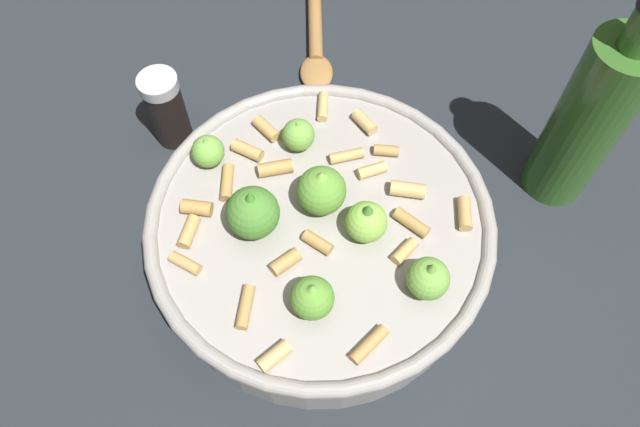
{
  "coord_description": "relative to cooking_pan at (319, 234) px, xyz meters",
  "views": [
    {
      "loc": [
        0.02,
        -0.24,
        0.49
      ],
      "look_at": [
        0.0,
        0.0,
        0.08
      ],
      "focal_mm": 33.27,
      "sensor_mm": 36.0,
      "label": 1
    }
  ],
  "objects": [
    {
      "name": "ground_plane",
      "position": [
        0.0,
        0.0,
        -0.04
      ],
      "size": [
        2.4,
        2.4,
        0.0
      ],
      "primitive_type": "plane",
      "color": "#23282D"
    },
    {
      "name": "cooking_pan",
      "position": [
        0.0,
        0.0,
        0.0
      ],
      "size": [
        0.29,
        0.29,
        0.12
      ],
      "color": "#9E9993",
      "rests_on": "ground"
    },
    {
      "name": "pepper_shaker",
      "position": [
        -0.16,
        0.12,
        0.0
      ],
      "size": [
        0.04,
        0.04,
        0.08
      ],
      "color": "black",
      "rests_on": "ground"
    },
    {
      "name": "olive_oil_bottle",
      "position": [
        0.22,
        0.1,
        0.06
      ],
      "size": [
        0.06,
        0.06,
        0.23
      ],
      "color": "#336023",
      "rests_on": "ground"
    },
    {
      "name": "wooden_spoon",
      "position": [
        -0.03,
        0.29,
        -0.03
      ],
      "size": [
        0.05,
        0.23,
        0.02
      ],
      "color": "#9E703D",
      "rests_on": "ground"
    }
  ]
}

